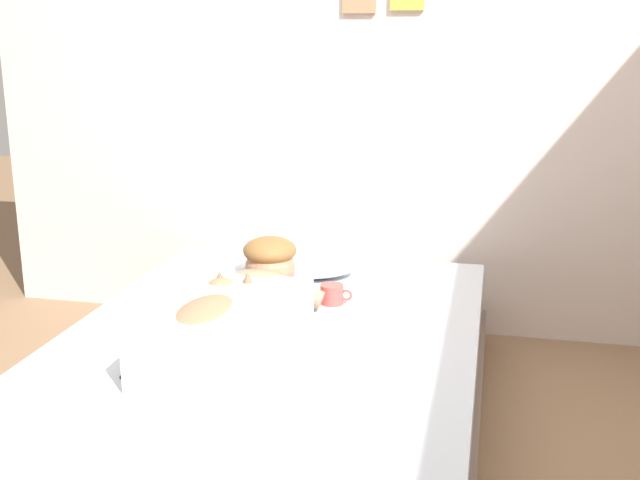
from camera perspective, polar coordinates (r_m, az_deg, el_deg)
back_wall at (r=3.68m, az=4.76°, el=12.58°), size 3.86×0.12×2.50m
bed at (r=2.89m, az=-3.24°, el=-9.89°), size 1.46×1.93×0.38m
pillow at (r=3.38m, az=-1.58°, el=-1.61°), size 0.52×0.32×0.11m
person_lying at (r=2.67m, az=-5.77°, el=-5.19°), size 0.43×0.92×0.27m
dog at (r=2.55m, az=-8.09°, el=-6.30°), size 0.26×0.57×0.21m
coffee_cup at (r=3.03m, az=0.90°, el=-3.93°), size 0.12×0.09×0.07m
cell_phone at (r=2.54m, az=-12.87°, el=-9.08°), size 0.07×0.14×0.01m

